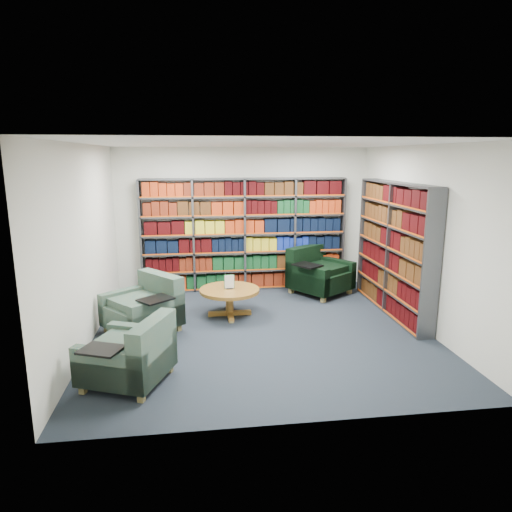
{
  "coord_description": "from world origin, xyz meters",
  "views": [
    {
      "loc": [
        -0.96,
        -6.52,
        2.63
      ],
      "look_at": [
        0.0,
        0.6,
        1.05
      ],
      "focal_mm": 32.0,
      "sensor_mm": 36.0,
      "label": 1
    }
  ],
  "objects": [
    {
      "name": "bookshelf_back",
      "position": [
        0.0,
        2.34,
        1.1
      ],
      "size": [
        4.0,
        0.28,
        2.2
      ],
      "color": "#47494F",
      "rests_on": "ground"
    },
    {
      "name": "chair_teal_front",
      "position": [
        -1.72,
        -1.43,
        0.33
      ],
      "size": [
        1.15,
        1.19,
        0.81
      ],
      "color": "#06313B",
      "rests_on": "ground"
    },
    {
      "name": "chair_green_right",
      "position": [
        1.37,
        1.87,
        0.36
      ],
      "size": [
        1.36,
        1.36,
        0.89
      ],
      "color": "black",
      "rests_on": "ground"
    },
    {
      "name": "coffee_table",
      "position": [
        -0.43,
        0.75,
        0.37
      ],
      "size": [
        1.0,
        1.0,
        0.7
      ],
      "color": "#925821",
      "rests_on": "ground"
    },
    {
      "name": "room_shell",
      "position": [
        0.0,
        0.0,
        1.4
      ],
      "size": [
        5.02,
        5.02,
        2.82
      ],
      "color": "#1B232B",
      "rests_on": "ground"
    },
    {
      "name": "chair_teal_left",
      "position": [
        -1.73,
        0.29,
        0.34
      ],
      "size": [
        1.31,
        1.31,
        0.85
      ],
      "color": "#06313B",
      "rests_on": "ground"
    },
    {
      "name": "bookshelf_right",
      "position": [
        2.34,
        0.6,
        1.1
      ],
      "size": [
        0.28,
        2.5,
        2.2
      ],
      "color": "#47494F",
      "rests_on": "ground"
    }
  ]
}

